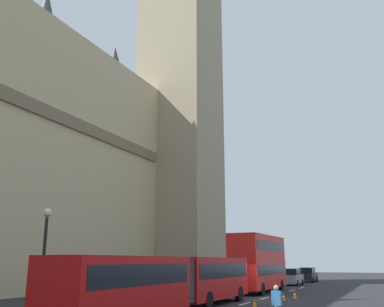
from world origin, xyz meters
name	(u,v)px	position (x,y,z in m)	size (l,w,h in m)	color
ground_plane	(261,299)	(0.00, 0.00, 0.00)	(160.00, 160.00, 0.00)	#262628
lane_centre_marking	(264,298)	(0.79, 0.00, 0.01)	(29.80, 0.16, 0.01)	silver
clock_tower	(181,21)	(18.19, 15.98, 37.13)	(10.68, 10.68, 70.47)	tan
articulated_bus	(173,279)	(-9.99, 1.99, 1.75)	(18.42, 2.54, 2.90)	#B20F0F
double_decker_bus	(258,261)	(6.29, 2.00, 2.71)	(9.74, 2.54, 4.90)	red
sedan_lead	(292,277)	(19.06, 1.92, 0.91)	(4.40, 1.86, 1.85)	gray
sedan_trailing	(308,275)	(27.59, 1.69, 0.91)	(4.40, 1.86, 1.85)	black
traffic_cone_west	(254,305)	(-6.95, -1.64, 0.28)	(0.36, 0.36, 0.58)	black
traffic_cone_middle	(283,297)	(-1.31, -1.94, 0.28)	(0.36, 0.36, 0.58)	black
traffic_cone_east	(295,295)	(1.00, -2.21, 0.28)	(0.36, 0.36, 0.58)	black
street_lamp	(44,253)	(-15.13, 6.50, 3.06)	(0.44, 0.44, 5.27)	black
pedestrian_near_cones	(277,304)	(-12.77, -4.45, 0.91)	(0.36, 0.41, 1.69)	#726651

